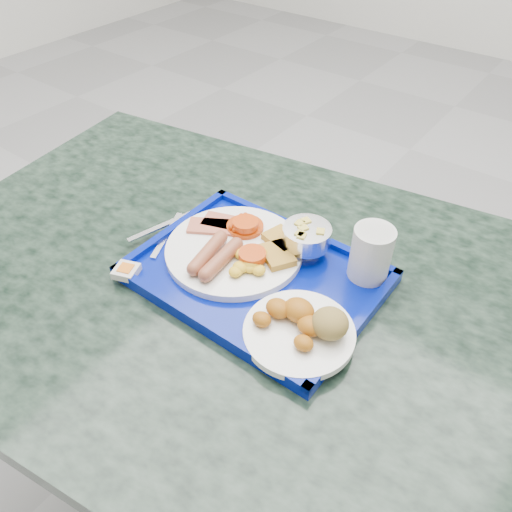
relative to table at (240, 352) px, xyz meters
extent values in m
plane|color=#9C9C9F|center=(-0.39, 0.63, -0.57)|extent=(6.00, 6.00, 0.00)
cylinder|color=slate|center=(0.00, 0.00, -0.55)|extent=(0.57, 0.57, 0.03)
cylinder|color=slate|center=(0.00, 0.00, -0.19)|extent=(0.11, 0.11, 0.70)
cube|color=black|center=(0.00, 0.00, 0.18)|extent=(1.33, 0.99, 0.04)
cube|color=#03138D|center=(0.02, 0.02, 0.20)|extent=(0.40, 0.30, 0.01)
cube|color=#03138D|center=(0.02, 0.16, 0.22)|extent=(0.40, 0.01, 0.01)
cube|color=#03138D|center=(0.02, -0.12, 0.22)|extent=(0.40, 0.01, 0.01)
cube|color=#03138D|center=(0.22, 0.02, 0.22)|extent=(0.01, 0.30, 0.01)
cube|color=#03138D|center=(-0.17, 0.02, 0.22)|extent=(0.01, 0.30, 0.01)
cylinder|color=white|center=(-0.04, 0.04, 0.22)|extent=(0.24, 0.24, 0.01)
cube|color=#BF614C|center=(-0.10, 0.08, 0.23)|extent=(0.09, 0.07, 0.01)
cube|color=#BF614C|center=(-0.11, 0.06, 0.23)|extent=(0.09, 0.08, 0.01)
cylinder|color=#C03D08|center=(-0.06, 0.09, 0.23)|extent=(0.07, 0.07, 0.01)
sphere|color=#C03D08|center=(-0.07, 0.07, 0.24)|extent=(0.01, 0.01, 0.01)
sphere|color=#C03D08|center=(-0.05, 0.08, 0.24)|extent=(0.01, 0.01, 0.01)
sphere|color=#C03D08|center=(-0.06, 0.08, 0.24)|extent=(0.01, 0.01, 0.01)
sphere|color=#C03D08|center=(-0.08, 0.10, 0.24)|extent=(0.01, 0.01, 0.01)
sphere|color=#C03D08|center=(-0.05, 0.10, 0.24)|extent=(0.01, 0.01, 0.01)
sphere|color=#C03D08|center=(-0.06, 0.08, 0.24)|extent=(0.01, 0.01, 0.01)
sphere|color=#C03D08|center=(-0.08, 0.11, 0.24)|extent=(0.01, 0.01, 0.01)
sphere|color=#C03D08|center=(-0.07, 0.10, 0.24)|extent=(0.01, 0.01, 0.01)
sphere|color=#C03D08|center=(-0.06, 0.07, 0.24)|extent=(0.01, 0.01, 0.01)
sphere|color=#C03D08|center=(-0.07, 0.12, 0.24)|extent=(0.01, 0.01, 0.01)
sphere|color=#C03D08|center=(-0.07, 0.10, 0.24)|extent=(0.01, 0.01, 0.01)
cube|color=#B8852E|center=(0.02, 0.10, 0.23)|extent=(0.07, 0.06, 0.01)
cube|color=#B8852E|center=(0.04, 0.06, 0.23)|extent=(0.08, 0.07, 0.01)
cylinder|color=brown|center=(-0.06, -0.01, 0.24)|extent=(0.04, 0.10, 0.02)
cylinder|color=brown|center=(-0.03, -0.01, 0.24)|extent=(0.03, 0.09, 0.02)
ellipsoid|color=yellow|center=(0.01, 0.00, 0.23)|extent=(0.03, 0.03, 0.02)
ellipsoid|color=yellow|center=(-0.01, 0.03, 0.23)|extent=(0.02, 0.02, 0.02)
ellipsoid|color=yellow|center=(0.01, 0.03, 0.23)|extent=(0.02, 0.02, 0.02)
ellipsoid|color=yellow|center=(0.01, 0.02, 0.23)|extent=(0.03, 0.03, 0.02)
ellipsoid|color=yellow|center=(0.03, 0.01, 0.23)|extent=(0.02, 0.02, 0.02)
ellipsoid|color=yellow|center=(0.01, 0.05, 0.23)|extent=(0.03, 0.03, 0.02)
ellipsoid|color=yellow|center=(0.01, -0.01, 0.23)|extent=(0.02, 0.02, 0.02)
ellipsoid|color=yellow|center=(0.02, 0.01, 0.23)|extent=(0.02, 0.02, 0.02)
cylinder|color=#AE2C04|center=(-0.05, 0.09, 0.24)|extent=(0.05, 0.05, 0.01)
cylinder|color=#AE2C04|center=(0.01, 0.03, 0.24)|extent=(0.05, 0.05, 0.01)
cylinder|color=white|center=(0.16, -0.05, 0.22)|extent=(0.17, 0.17, 0.01)
ellipsoid|color=#A55D13|center=(0.18, -0.07, 0.23)|extent=(0.03, 0.03, 0.02)
ellipsoid|color=#A55D13|center=(0.17, -0.04, 0.24)|extent=(0.04, 0.03, 0.03)
ellipsoid|color=#A55D13|center=(0.14, -0.03, 0.24)|extent=(0.05, 0.04, 0.03)
ellipsoid|color=#A55D13|center=(0.11, -0.04, 0.24)|extent=(0.04, 0.03, 0.03)
ellipsoid|color=#A55D13|center=(0.10, -0.07, 0.23)|extent=(0.03, 0.03, 0.02)
ellipsoid|color=olive|center=(0.19, -0.03, 0.24)|extent=(0.06, 0.06, 0.04)
cylinder|color=silver|center=(0.06, 0.12, 0.21)|extent=(0.05, 0.05, 0.01)
cylinder|color=silver|center=(0.06, 0.12, 0.22)|extent=(0.02, 0.02, 0.02)
cylinder|color=silver|center=(0.06, 0.12, 0.25)|extent=(0.08, 0.08, 0.03)
cube|color=#E7D357|center=(0.05, 0.13, 0.26)|extent=(0.02, 0.02, 0.01)
cube|color=#E7D357|center=(0.06, 0.09, 0.26)|extent=(0.02, 0.02, 0.01)
cube|color=#E7D357|center=(0.05, 0.11, 0.26)|extent=(0.02, 0.02, 0.01)
cube|color=#E7D357|center=(0.04, 0.12, 0.26)|extent=(0.01, 0.02, 0.01)
cube|color=#E7D357|center=(0.08, 0.12, 0.26)|extent=(0.02, 0.02, 0.01)
cube|color=#E7D357|center=(0.06, 0.10, 0.26)|extent=(0.01, 0.02, 0.01)
cylinder|color=silver|center=(0.17, 0.13, 0.26)|extent=(0.07, 0.07, 0.09)
cylinder|color=orange|center=(0.17, 0.13, 0.30)|extent=(0.06, 0.06, 0.01)
cube|color=silver|center=(-0.17, 0.00, 0.21)|extent=(0.06, 0.13, 0.00)
ellipsoid|color=silver|center=(-0.14, 0.08, 0.22)|extent=(0.04, 0.05, 0.01)
cube|color=silver|center=(-0.20, 0.02, 0.21)|extent=(0.05, 0.15, 0.00)
cube|color=silver|center=(-0.15, -0.11, 0.22)|extent=(0.05, 0.05, 0.01)
cube|color=orange|center=(-0.15, -0.11, 0.23)|extent=(0.03, 0.03, 0.00)
camera|label=1|loc=(0.39, -0.47, 0.80)|focal=35.00mm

